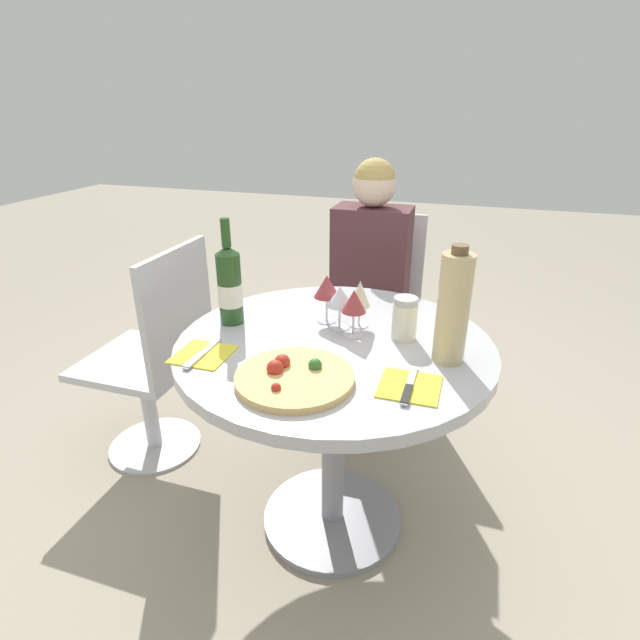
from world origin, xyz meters
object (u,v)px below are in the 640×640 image
object	(u,v)px
chair_behind_diner	(372,315)
tall_carafe	(453,308)
pizza_large	(294,377)
wine_bottle	(230,285)
chair_empty_side	(157,362)
seated_diner	(366,307)
dining_table	(334,382)

from	to	relation	value
chair_behind_diner	tall_carafe	world-z (taller)	tall_carafe
pizza_large	wine_bottle	size ratio (longest dim) A/B	0.91
pizza_large	chair_empty_side	bearing A→B (deg)	150.74
seated_diner	tall_carafe	world-z (taller)	seated_diner
chair_empty_side	tall_carafe	size ratio (longest dim) A/B	2.72
pizza_large	wine_bottle	bearing A→B (deg)	138.19
dining_table	tall_carafe	size ratio (longest dim) A/B	2.90
chair_empty_side	pizza_large	size ratio (longest dim) A/B	2.90
dining_table	chair_empty_side	xyz separation A→B (m)	(-0.77, 0.16, -0.14)
seated_diner	chair_behind_diner	bearing A→B (deg)	-90.00
dining_table	chair_behind_diner	bearing A→B (deg)	94.36
dining_table	chair_behind_diner	xyz separation A→B (m)	(-0.07, 0.87, -0.14)
chair_empty_side	wine_bottle	distance (m)	0.60
dining_table	chair_behind_diner	distance (m)	0.89
pizza_large	tall_carafe	world-z (taller)	tall_carafe
tall_carafe	pizza_large	bearing A→B (deg)	-147.06
seated_diner	chair_empty_side	distance (m)	0.91
chair_behind_diner	pizza_large	distance (m)	1.16
pizza_large	wine_bottle	distance (m)	0.44
seated_diner	dining_table	bearing A→B (deg)	95.20
seated_diner	tall_carafe	bearing A→B (deg)	117.94
seated_diner	tall_carafe	xyz separation A→B (m)	(0.40, -0.75, 0.34)
pizza_large	tall_carafe	xyz separation A→B (m)	(0.36, 0.24, 0.14)
seated_diner	chair_empty_side	world-z (taller)	seated_diner
chair_empty_side	tall_carafe	world-z (taller)	tall_carafe
dining_table	seated_diner	xyz separation A→B (m)	(-0.07, 0.73, -0.05)
dining_table	pizza_large	world-z (taller)	pizza_large
seated_diner	pizza_large	world-z (taller)	seated_diner
pizza_large	tall_carafe	distance (m)	0.46
dining_table	chair_empty_side	bearing A→B (deg)	168.20
wine_bottle	pizza_large	bearing A→B (deg)	-41.81
wine_bottle	tall_carafe	xyz separation A→B (m)	(0.68, -0.05, 0.03)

